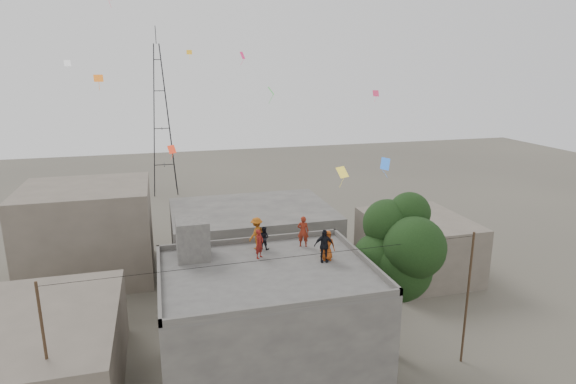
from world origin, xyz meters
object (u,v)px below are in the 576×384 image
(stair_head_box, at_px, (193,239))
(person_dark_adult, at_px, (324,246))
(transmission_tower, at_px, (161,120))
(person_red_adult, at_px, (303,231))
(tree, at_px, (401,251))

(stair_head_box, bearing_deg, person_dark_adult, -20.10)
(stair_head_box, relative_size, transmission_tower, 0.10)
(stair_head_box, bearing_deg, person_red_adult, -0.03)
(transmission_tower, bearing_deg, person_red_adult, -79.99)
(person_red_adult, distance_m, person_dark_adult, 2.29)
(tree, relative_size, transmission_tower, 0.45)
(stair_head_box, xyz_separation_m, person_dark_adult, (6.18, -2.26, -0.17))
(tree, bearing_deg, stair_head_box, 169.26)
(transmission_tower, distance_m, person_dark_adult, 40.33)
(transmission_tower, bearing_deg, person_dark_adult, -80.02)
(tree, xyz_separation_m, transmission_tower, (-11.37, 39.40, 2.97))
(tree, height_order, person_red_adult, tree)
(tree, height_order, transmission_tower, transmission_tower)
(transmission_tower, height_order, person_red_adult, transmission_tower)
(stair_head_box, relative_size, person_dark_adult, 1.20)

